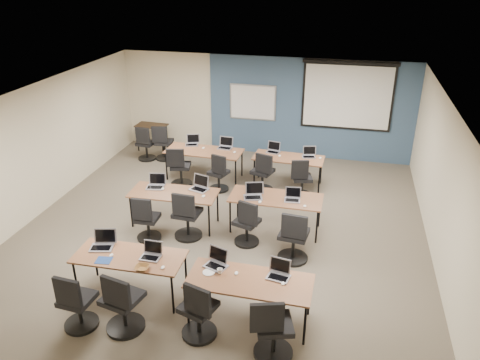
% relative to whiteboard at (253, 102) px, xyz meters
% --- Properties ---
extents(floor, '(8.00, 9.00, 0.02)m').
position_rel_whiteboard_xyz_m(floor, '(0.30, -4.43, -1.45)').
color(floor, '#6B6354').
rests_on(floor, ground).
extents(ceiling, '(8.00, 9.00, 0.02)m').
position_rel_whiteboard_xyz_m(ceiling, '(0.30, -4.43, 1.25)').
color(ceiling, white).
rests_on(ceiling, ground).
extents(wall_back, '(8.00, 0.04, 2.70)m').
position_rel_whiteboard_xyz_m(wall_back, '(0.30, 0.07, -0.10)').
color(wall_back, beige).
rests_on(wall_back, ground).
extents(wall_front, '(8.00, 0.04, 2.70)m').
position_rel_whiteboard_xyz_m(wall_front, '(0.30, -8.93, -0.10)').
color(wall_front, beige).
rests_on(wall_front, ground).
extents(wall_left, '(0.04, 9.00, 2.70)m').
position_rel_whiteboard_xyz_m(wall_left, '(-3.70, -4.43, -0.10)').
color(wall_left, beige).
rests_on(wall_left, ground).
extents(wall_right, '(0.04, 9.00, 2.70)m').
position_rel_whiteboard_xyz_m(wall_right, '(4.30, -4.43, -0.10)').
color(wall_right, beige).
rests_on(wall_right, ground).
extents(blue_accent_panel, '(5.50, 0.04, 2.70)m').
position_rel_whiteboard_xyz_m(blue_accent_panel, '(1.55, 0.04, -0.10)').
color(blue_accent_panel, '#3D5977').
rests_on(blue_accent_panel, wall_back).
extents(whiteboard, '(1.28, 0.03, 0.98)m').
position_rel_whiteboard_xyz_m(whiteboard, '(0.00, 0.00, 0.00)').
color(whiteboard, '#AEB6BF').
rests_on(whiteboard, wall_back).
extents(projector_screen, '(2.40, 0.10, 1.82)m').
position_rel_whiteboard_xyz_m(projector_screen, '(2.50, -0.02, 0.44)').
color(projector_screen, black).
rests_on(projector_screen, wall_back).
extents(training_table_front_left, '(1.75, 0.73, 0.73)m').
position_rel_whiteboard_xyz_m(training_table_front_left, '(-0.59, -6.60, -0.77)').
color(training_table_front_left, '#A15F37').
rests_on(training_table_front_left, floor).
extents(training_table_front_right, '(1.83, 0.76, 0.73)m').
position_rel_whiteboard_xyz_m(training_table_front_right, '(1.39, -6.77, -0.76)').
color(training_table_front_right, brown).
rests_on(training_table_front_right, floor).
extents(training_table_mid_left, '(1.76, 0.73, 0.73)m').
position_rel_whiteboard_xyz_m(training_table_mid_left, '(-0.70, -4.32, -0.77)').
color(training_table_mid_left, '#9C7545').
rests_on(training_table_mid_left, floor).
extents(training_table_mid_right, '(1.82, 0.76, 0.73)m').
position_rel_whiteboard_xyz_m(training_table_mid_right, '(1.33, -4.07, -0.76)').
color(training_table_mid_right, '#935628').
rests_on(training_table_mid_right, floor).
extents(training_table_back_left, '(1.88, 0.78, 0.73)m').
position_rel_whiteboard_xyz_m(training_table_back_left, '(-0.79, -1.99, -0.76)').
color(training_table_back_left, '#AA8247').
rests_on(training_table_back_left, floor).
extents(training_table_back_right, '(1.66, 0.69, 0.73)m').
position_rel_whiteboard_xyz_m(training_table_back_right, '(1.29, -1.95, -0.77)').
color(training_table_back_right, '#96622E').
rests_on(training_table_back_right, floor).
extents(laptop_0, '(0.36, 0.31, 0.27)m').
position_rel_whiteboard_xyz_m(laptop_0, '(-1.12, -6.45, -0.65)').
color(laptop_0, silver).
rests_on(laptop_0, training_table_front_left).
extents(mouse_0, '(0.08, 0.11, 0.03)m').
position_rel_whiteboard_xyz_m(mouse_0, '(-0.87, -6.67, -0.71)').
color(mouse_0, white).
rests_on(mouse_0, training_table_front_left).
extents(task_chair_0, '(0.51, 0.51, 0.99)m').
position_rel_whiteboard_xyz_m(task_chair_0, '(-1.02, -7.52, -1.04)').
color(task_chair_0, black).
rests_on(task_chair_0, floor).
extents(laptop_1, '(0.30, 0.26, 0.23)m').
position_rel_whiteboard_xyz_m(laptop_1, '(-0.24, -6.54, -0.66)').
color(laptop_1, '#AAA9B5').
rests_on(laptop_1, training_table_front_left).
extents(mouse_1, '(0.07, 0.10, 0.03)m').
position_rel_whiteboard_xyz_m(mouse_1, '(0.05, -6.78, -0.71)').
color(mouse_1, white).
rests_on(mouse_1, training_table_front_left).
extents(task_chair_1, '(0.57, 0.57, 1.05)m').
position_rel_whiteboard_xyz_m(task_chair_1, '(-0.35, -7.41, -1.01)').
color(task_chair_1, black).
rests_on(task_chair_1, floor).
extents(laptop_2, '(0.33, 0.28, 0.25)m').
position_rel_whiteboard_xyz_m(laptop_2, '(0.82, -6.52, -0.66)').
color(laptop_2, silver).
rests_on(laptop_2, training_table_front_right).
extents(mouse_2, '(0.06, 0.09, 0.03)m').
position_rel_whiteboard_xyz_m(mouse_2, '(1.16, -6.67, -0.71)').
color(mouse_2, white).
rests_on(mouse_2, training_table_front_right).
extents(task_chair_2, '(0.53, 0.52, 1.00)m').
position_rel_whiteboard_xyz_m(task_chair_2, '(0.76, -7.29, -1.04)').
color(task_chair_2, black).
rests_on(task_chair_2, floor).
extents(laptop_3, '(0.32, 0.28, 0.25)m').
position_rel_whiteboard_xyz_m(laptop_3, '(1.78, -6.57, -0.66)').
color(laptop_3, silver).
rests_on(laptop_3, training_table_front_right).
extents(mouse_3, '(0.07, 0.10, 0.03)m').
position_rel_whiteboard_xyz_m(mouse_3, '(1.87, -6.75, -0.71)').
color(mouse_3, white).
rests_on(mouse_3, training_table_front_right).
extents(task_chair_3, '(0.56, 0.55, 1.03)m').
position_rel_whiteboard_xyz_m(task_chair_3, '(1.84, -7.42, -1.02)').
color(task_chair_3, black).
rests_on(task_chair_3, floor).
extents(laptop_4, '(0.35, 0.30, 0.26)m').
position_rel_whiteboard_xyz_m(laptop_4, '(-1.15, -4.17, -0.65)').
color(laptop_4, '#B9B8BD').
rests_on(laptop_4, training_table_mid_left).
extents(mouse_4, '(0.09, 0.12, 0.04)m').
position_rel_whiteboard_xyz_m(mouse_4, '(-0.97, -4.25, -0.71)').
color(mouse_4, white).
rests_on(mouse_4, training_table_mid_left).
extents(task_chair_4, '(0.47, 0.47, 0.96)m').
position_rel_whiteboard_xyz_m(task_chair_4, '(-1.02, -5.02, -1.06)').
color(task_chair_4, black).
rests_on(task_chair_4, floor).
extents(laptop_5, '(0.36, 0.30, 0.27)m').
position_rel_whiteboard_xyz_m(laptop_5, '(-0.24, -4.05, -0.65)').
color(laptop_5, '#AEAEAE').
rests_on(laptop_5, training_table_mid_left).
extents(mouse_5, '(0.10, 0.12, 0.04)m').
position_rel_whiteboard_xyz_m(mouse_5, '(-0.06, -4.37, -0.71)').
color(mouse_5, white).
rests_on(mouse_5, training_table_mid_left).
extents(task_chair_5, '(0.55, 0.55, 1.03)m').
position_rel_whiteboard_xyz_m(task_chair_5, '(-0.29, -4.78, -1.02)').
color(task_chair_5, black).
rests_on(task_chair_5, floor).
extents(laptop_6, '(0.36, 0.31, 0.27)m').
position_rel_whiteboard_xyz_m(laptop_6, '(0.90, -4.15, -0.65)').
color(laptop_6, silver).
rests_on(laptop_6, training_table_mid_right).
extents(mouse_6, '(0.07, 0.11, 0.04)m').
position_rel_whiteboard_xyz_m(mouse_6, '(1.07, -4.36, -0.71)').
color(mouse_6, white).
rests_on(mouse_6, training_table_mid_right).
extents(task_chair_6, '(0.50, 0.48, 0.97)m').
position_rel_whiteboard_xyz_m(task_chair_6, '(0.90, -4.74, -1.05)').
color(task_chair_6, black).
rests_on(task_chair_6, floor).
extents(laptop_7, '(0.30, 0.26, 0.23)m').
position_rel_whiteboard_xyz_m(laptop_7, '(1.66, -4.10, -0.66)').
color(laptop_7, '#ADADBB').
rests_on(laptop_7, training_table_mid_right).
extents(mouse_7, '(0.08, 0.11, 0.03)m').
position_rel_whiteboard_xyz_m(mouse_7, '(1.93, -4.33, -0.71)').
color(mouse_7, white).
rests_on(mouse_7, training_table_mid_right).
extents(task_chair_7, '(0.56, 0.56, 1.03)m').
position_rel_whiteboard_xyz_m(task_chair_7, '(1.82, -5.08, -1.02)').
color(task_chair_7, black).
rests_on(task_chair_7, floor).
extents(laptop_8, '(0.33, 0.28, 0.25)m').
position_rel_whiteboard_xyz_m(laptop_8, '(-1.21, -1.66, -0.66)').
color(laptop_8, silver).
rests_on(laptop_8, training_table_back_left).
extents(mouse_8, '(0.07, 0.11, 0.04)m').
position_rel_whiteboard_xyz_m(mouse_8, '(-0.85, -1.86, -0.71)').
color(mouse_8, white).
rests_on(mouse_8, training_table_back_left).
extents(task_chair_8, '(0.52, 0.52, 1.00)m').
position_rel_whiteboard_xyz_m(task_chair_8, '(-1.24, -2.56, -1.04)').
color(task_chair_8, black).
rests_on(task_chair_8, floor).
extents(laptop_9, '(0.34, 0.29, 0.26)m').
position_rel_whiteboard_xyz_m(laptop_9, '(-0.33, -1.68, -0.66)').
color(laptop_9, '#B2B3BD').
rests_on(laptop_9, training_table_back_left).
extents(mouse_9, '(0.10, 0.12, 0.04)m').
position_rel_whiteboard_xyz_m(mouse_9, '(-0.03, -1.95, -0.71)').
color(mouse_9, white).
rests_on(mouse_9, training_table_back_left).
extents(task_chair_9, '(0.48, 0.46, 0.95)m').
position_rel_whiteboard_xyz_m(task_chair_9, '(-0.25, -2.63, -1.06)').
color(task_chair_9, black).
rests_on(task_chair_9, floor).
extents(laptop_10, '(0.31, 0.27, 0.24)m').
position_rel_whiteboard_xyz_m(laptop_10, '(0.88, -1.69, -0.66)').
color(laptop_10, '#B6B6B6').
rests_on(laptop_10, training_table_back_right).
extents(mouse_10, '(0.09, 0.12, 0.04)m').
position_rel_whiteboard_xyz_m(mouse_10, '(1.07, -1.93, -0.71)').
color(mouse_10, white).
rests_on(mouse_10, training_table_back_right).
extents(task_chair_10, '(0.52, 0.51, 0.99)m').
position_rel_whiteboard_xyz_m(task_chair_10, '(0.76, -2.42, -1.04)').
color(task_chair_10, black).
rests_on(task_chair_10, floor).
extents(laptop_11, '(0.31, 0.26, 0.24)m').
position_rel_whiteboard_xyz_m(laptop_11, '(1.75, -1.79, -0.66)').
color(laptop_11, '#BABAC0').
rests_on(laptop_11, training_table_back_right).
extents(mouse_11, '(0.09, 0.11, 0.04)m').
position_rel_whiteboard_xyz_m(mouse_11, '(2.02, -1.85, -0.71)').
color(mouse_11, white).
rests_on(mouse_11, training_table_back_right).
extents(task_chair_11, '(0.48, 0.47, 0.96)m').
position_rel_whiteboard_xyz_m(task_chair_11, '(1.67, -2.50, -1.06)').
color(task_chair_11, black).
rests_on(task_chair_11, floor).
extents(blue_mousepad, '(0.26, 0.23, 0.01)m').
position_rel_whiteboard_xyz_m(blue_mousepad, '(-0.92, -6.81, -0.72)').
color(blue_mousepad, navy).
rests_on(blue_mousepad, training_table_front_left).
extents(snack_bowl, '(0.23, 0.23, 0.05)m').
position_rel_whiteboard_xyz_m(snack_bowl, '(-0.24, -6.89, -0.69)').
color(snack_bowl, brown).
rests_on(snack_bowl, training_table_front_left).
extents(snack_plate, '(0.23, 0.23, 0.01)m').
position_rel_whiteboard_xyz_m(snack_plate, '(0.76, -6.73, -0.71)').
color(snack_plate, white).
rests_on(snack_plate, training_table_front_right).
extents(coffee_cup, '(0.09, 0.09, 0.07)m').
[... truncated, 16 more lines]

